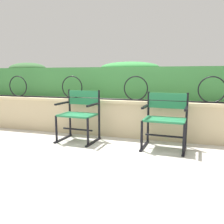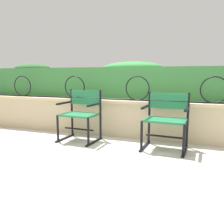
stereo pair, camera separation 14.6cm
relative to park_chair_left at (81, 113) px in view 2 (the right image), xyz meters
name	(u,v)px [view 2 (the right image)]	position (x,y,z in m)	size (l,w,h in m)	color
ground_plane	(109,151)	(0.65, -0.40, -0.46)	(60.00, 60.00, 0.00)	#BCB7AD
stone_wall	(127,118)	(0.65, 0.51, -0.13)	(8.40, 0.41, 0.65)	#C6B289
iron_arch_fence	(108,90)	(0.32, 0.44, 0.37)	(7.84, 0.02, 0.42)	black
hedge_row	(133,81)	(0.62, 1.01, 0.51)	(8.23, 0.65, 0.70)	#387A3D
park_chair_left	(81,113)	(0.00, 0.00, 0.00)	(0.63, 0.55, 0.84)	#237547
park_chair_right	(166,118)	(1.40, 0.00, 0.00)	(0.65, 0.55, 0.83)	#237547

